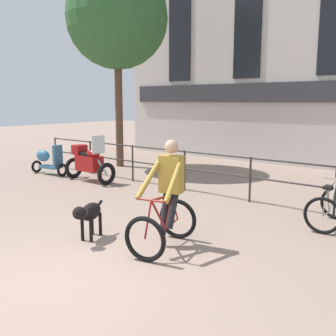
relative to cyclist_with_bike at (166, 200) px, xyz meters
The scene contains 8 objects.
ground_plane 2.01m from the cyclist_with_bike, 99.32° to the right, with size 60.00×60.00×0.00m, color gray.
canal_railing 3.37m from the cyclist_with_bike, 95.13° to the left, with size 15.05×0.05×1.05m.
cyclist_with_bike is the anchor object (origin of this frame).
dog 1.37m from the cyclist_with_bike, 153.97° to the right, with size 0.46×0.90×0.65m.
parked_motorcycle 5.63m from the cyclist_with_bike, 153.07° to the left, with size 1.64×0.66×1.35m.
parked_bicycle_near_lamp 3.22m from the cyclist_with_bike, 57.93° to the left, with size 0.71×1.14×0.86m.
parked_scooter 7.30m from the cyclist_with_bike, 160.57° to the left, with size 1.32×0.54×0.96m.
tree_canalside_left 9.12m from the cyclist_with_bike, 141.57° to the left, with size 3.44×3.44×6.80m.
Camera 1 is at (4.13, -2.78, 2.30)m, focal length 42.00 mm.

